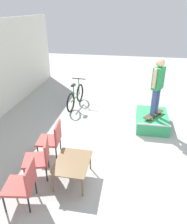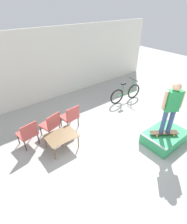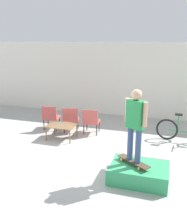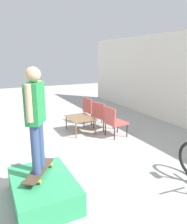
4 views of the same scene
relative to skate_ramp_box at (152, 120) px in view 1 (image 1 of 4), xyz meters
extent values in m
plane|color=#A8A8A3|center=(-1.58, 0.56, -0.19)|extent=(24.00, 24.00, 0.00)
cube|color=#339E60|center=(0.00, 0.00, 0.00)|extent=(1.30, 0.92, 0.37)
cylinder|color=#B7B7BC|center=(-0.65, 0.00, 0.19)|extent=(0.05, 0.92, 0.05)
cube|color=#473828|center=(-0.12, -0.02, 0.27)|extent=(0.81, 0.64, 0.02)
cylinder|color=gold|center=(0.16, -0.07, 0.24)|extent=(0.06, 0.06, 0.05)
cylinder|color=gold|center=(0.03, -0.26, 0.24)|extent=(0.06, 0.06, 0.05)
cylinder|color=gold|center=(-0.27, 0.23, 0.24)|extent=(0.06, 0.06, 0.05)
cylinder|color=gold|center=(-0.41, 0.04, 0.24)|extent=(0.06, 0.06, 0.05)
cylinder|color=#384C7A|center=(-0.22, 0.04, 0.67)|extent=(0.13, 0.13, 0.78)
cylinder|color=#384C7A|center=(-0.03, -0.07, 0.67)|extent=(0.13, 0.13, 0.78)
cube|color=#28934C|center=(-0.12, -0.02, 1.37)|extent=(0.43, 0.36, 0.62)
cylinder|color=#D8A884|center=(-0.33, 0.10, 1.41)|extent=(0.09, 0.09, 0.52)
cylinder|color=#D8A884|center=(0.08, -0.14, 1.41)|extent=(0.09, 0.09, 0.52)
sphere|color=#D8A884|center=(-0.12, -0.02, 1.79)|extent=(0.23, 0.23, 0.23)
cube|color=brown|center=(-2.68, 1.77, 0.27)|extent=(0.90, 0.70, 0.02)
cylinder|color=brown|center=(-3.09, 1.47, 0.04)|extent=(0.04, 0.04, 0.45)
cylinder|color=brown|center=(-2.28, 1.47, 0.04)|extent=(0.04, 0.04, 0.45)
cylinder|color=brown|center=(-3.09, 2.07, 0.04)|extent=(0.04, 0.04, 0.45)
cylinder|color=brown|center=(-2.28, 2.07, 0.04)|extent=(0.04, 0.04, 0.45)
cylinder|color=black|center=(-3.25, 2.81, 0.00)|extent=(0.03, 0.03, 0.38)
cylinder|color=black|center=(-3.68, 2.75, 0.00)|extent=(0.03, 0.03, 0.38)
cylinder|color=black|center=(-3.18, 2.38, 0.00)|extent=(0.03, 0.03, 0.38)
cylinder|color=black|center=(-3.62, 2.31, 0.00)|extent=(0.03, 0.03, 0.38)
cube|color=#B74C47|center=(-3.43, 2.56, 0.22)|extent=(0.59, 0.59, 0.05)
cube|color=#B74C47|center=(-3.40, 2.32, 0.46)|extent=(0.52, 0.12, 0.45)
cylinder|color=black|center=(-2.53, 2.83, 0.00)|extent=(0.03, 0.03, 0.38)
cylinder|color=black|center=(-2.96, 2.71, 0.00)|extent=(0.03, 0.03, 0.38)
cylinder|color=black|center=(-2.41, 2.41, 0.00)|extent=(0.03, 0.03, 0.38)
cylinder|color=black|center=(-2.83, 2.29, 0.00)|extent=(0.03, 0.03, 0.38)
cube|color=#B74C47|center=(-2.68, 2.56, 0.22)|extent=(0.65, 0.65, 0.05)
cube|color=#B74C47|center=(-2.62, 2.33, 0.46)|extent=(0.51, 0.18, 0.45)
cylinder|color=black|center=(-1.74, 2.80, 0.00)|extent=(0.03, 0.03, 0.38)
cylinder|color=black|center=(-2.17, 2.76, 0.00)|extent=(0.03, 0.03, 0.38)
cylinder|color=black|center=(-1.69, 2.36, 0.00)|extent=(0.03, 0.03, 0.38)
cylinder|color=black|center=(-2.13, 2.32, 0.00)|extent=(0.03, 0.03, 0.38)
cube|color=#B74C47|center=(-1.93, 2.56, 0.22)|extent=(0.57, 0.57, 0.05)
cube|color=#B74C47|center=(-1.91, 2.32, 0.46)|extent=(0.52, 0.09, 0.45)
torus|color=black|center=(1.50, 2.61, 0.15)|extent=(0.69, 0.13, 0.68)
torus|color=black|center=(0.53, 2.70, 0.15)|extent=(0.69, 0.13, 0.68)
cylinder|color=#338447|center=(1.02, 2.65, 0.15)|extent=(0.88, 0.13, 0.04)
cylinder|color=#338447|center=(0.84, 2.67, 0.40)|extent=(0.04, 0.04, 0.50)
cube|color=black|center=(0.84, 2.67, 0.68)|extent=(0.23, 0.12, 0.06)
cylinder|color=#338447|center=(1.41, 2.62, 0.45)|extent=(0.04, 0.04, 0.59)
cylinder|color=black|center=(1.41, 2.62, 0.74)|extent=(0.08, 0.52, 0.03)
camera|label=1|loc=(-6.11, 0.71, 3.14)|focal=35.00mm
camera|label=2|loc=(-4.36, -1.96, 3.67)|focal=28.00mm
camera|label=3|loc=(0.53, -5.09, 2.87)|focal=40.00mm
camera|label=4|loc=(3.09, -0.63, 2.05)|focal=35.00mm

